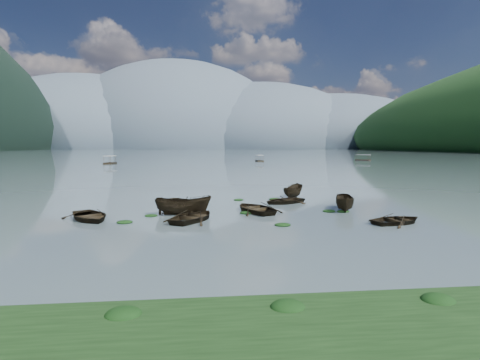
{
  "coord_description": "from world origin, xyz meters",
  "views": [
    {
      "loc": [
        -3.65,
        -23.05,
        5.19
      ],
      "look_at": [
        0.0,
        12.0,
        2.0
      ],
      "focal_mm": 28.0,
      "sensor_mm": 36.0,
      "label": 1
    }
  ],
  "objects": [
    {
      "name": "pontoon_centre",
      "position": [
        16.45,
        104.86,
        0.0
      ],
      "size": [
        2.33,
        5.39,
        2.05
      ],
      "primitive_type": null,
      "rotation": [
        0.0,
        0.0,
        0.02
      ],
      "color": "black",
      "rests_on": "ground"
    },
    {
      "name": "weed_clump_2",
      "position": [
        1.63,
        0.66,
        0.0
      ],
      "size": [
        1.08,
        0.86,
        0.23
      ],
      "primitive_type": "ellipsoid",
      "color": "black",
      "rests_on": "ground"
    },
    {
      "name": "rowboat_5",
      "position": [
        7.95,
        5.95,
        0.0
      ],
      "size": [
        2.65,
        4.15,
        1.5
      ],
      "primitive_type": "imported",
      "rotation": [
        0.0,
        0.0,
        -0.33
      ],
      "color": "black",
      "rests_on": "ground"
    },
    {
      "name": "weed_clump_1",
      "position": [
        -0.16,
        5.3,
        0.0
      ],
      "size": [
        1.09,
        0.88,
        0.24
      ],
      "primitive_type": "ellipsoid",
      "color": "black",
      "rests_on": "ground"
    },
    {
      "name": "pontoon_right",
      "position": [
        55.91,
        109.69,
        0.0
      ],
      "size": [
        5.2,
        5.2,
        1.99
      ],
      "primitive_type": null,
      "rotation": [
        0.0,
        0.0,
        0.79
      ],
      "color": "black",
      "rests_on": "ground"
    },
    {
      "name": "near_shore",
      "position": [
        0.0,
        -14.0,
        0.0
      ],
      "size": [
        60.0,
        6.0,
        0.5
      ],
      "primitive_type": "cube",
      "color": "black",
      "rests_on": "ground"
    },
    {
      "name": "weed_clump_6",
      "position": [
        -0.09,
        12.47,
        0.0
      ],
      "size": [
        0.97,
        0.81,
        0.2
      ],
      "primitive_type": "ellipsoid",
      "color": "black",
      "rests_on": "ground"
    },
    {
      "name": "weed_clump_7",
      "position": [
        3.42,
        12.46,
        0.0
      ],
      "size": [
        1.08,
        0.86,
        0.24
      ],
      "primitive_type": "ellipsoid",
      "color": "black",
      "rests_on": "ground"
    },
    {
      "name": "weed_clump_0",
      "position": [
        -8.85,
        2.62,
        0.0
      ],
      "size": [
        1.08,
        0.88,
        0.23
      ],
      "primitive_type": "ellipsoid",
      "color": "black",
      "rests_on": "ground"
    },
    {
      "name": "pontoon_left",
      "position": [
        -30.71,
        91.79,
        0.0
      ],
      "size": [
        2.8,
        6.03,
        2.26
      ],
      "primitive_type": null,
      "rotation": [
        0.0,
        0.0,
        -0.06
      ],
      "color": "black",
      "rests_on": "ground"
    },
    {
      "name": "rowboat_1",
      "position": [
        -4.21,
        3.04,
        0.0
      ],
      "size": [
        5.0,
        5.43,
        0.92
      ],
      "primitive_type": "imported",
      "rotation": [
        0.0,
        0.0,
        2.6
      ],
      "color": "black",
      "rests_on": "ground"
    },
    {
      "name": "haze_mtn_b",
      "position": [
        -60.0,
        900.0,
        0.0
      ],
      "size": [
        520.0,
        520.0,
        340.0
      ],
      "primitive_type": "ellipsoid",
      "color": "#475666",
      "rests_on": "ground"
    },
    {
      "name": "rowboat_2",
      "position": [
        -5.04,
        5.31,
        0.0
      ],
      "size": [
        4.49,
        2.16,
        1.67
      ],
      "primitive_type": "imported",
      "rotation": [
        0.0,
        0.0,
        1.44
      ],
      "color": "black",
      "rests_on": "ground"
    },
    {
      "name": "rowboat_7",
      "position": [
        3.87,
        10.21,
        0.0
      ],
      "size": [
        4.96,
        4.44,
        0.85
      ],
      "primitive_type": "imported",
      "rotation": [
        0.0,
        0.0,
        5.17
      ],
      "color": "black",
      "rests_on": "ground"
    },
    {
      "name": "rowboat_3",
      "position": [
        0.6,
        6.06,
        0.0
      ],
      "size": [
        4.74,
        5.48,
        0.95
      ],
      "primitive_type": "imported",
      "rotation": [
        0.0,
        0.0,
        3.52
      ],
      "color": "black",
      "rests_on": "ground"
    },
    {
      "name": "rowboat_4",
      "position": [
        9.53,
        0.62,
        0.0
      ],
      "size": [
        4.56,
        3.84,
        0.81
      ],
      "primitive_type": "imported",
      "rotation": [
        0.0,
        0.0,
        1.88
      ],
      "color": "black",
      "rests_on": "ground"
    },
    {
      "name": "weed_clump_5",
      "position": [
        -7.4,
        4.95,
        0.0
      ],
      "size": [
        0.95,
        0.77,
        0.2
      ],
      "primitive_type": "ellipsoid",
      "color": "black",
      "rests_on": "ground"
    },
    {
      "name": "haze_mtn_c",
      "position": [
        140.0,
        900.0,
        0.0
      ],
      "size": [
        520.0,
        520.0,
        260.0
      ],
      "primitive_type": "ellipsoid",
      "color": "#475666",
      "rests_on": "ground"
    },
    {
      "name": "ground_plane",
      "position": [
        0.0,
        0.0,
        0.0
      ],
      "size": [
        2400.0,
        2400.0,
        0.0
      ],
      "primitive_type": "plane",
      "color": "slate"
    },
    {
      "name": "rowboat_6",
      "position": [
        -5.31,
        10.59,
        0.0
      ],
      "size": [
        4.98,
        5.06,
        0.86
      ],
      "primitive_type": "imported",
      "rotation": [
        0.0,
        0.0,
        0.74
      ],
      "color": "black",
      "rests_on": "ground"
    },
    {
      "name": "weed_clump_4",
      "position": [
        7.5,
        5.19,
        0.0
      ],
      "size": [
        1.0,
        0.8,
        0.21
      ],
      "primitive_type": "ellipsoid",
      "color": "black",
      "rests_on": "ground"
    },
    {
      "name": "rowboat_8",
      "position": [
        5.59,
        13.85,
        0.0
      ],
      "size": [
        3.27,
        4.1,
        1.51
      ],
      "primitive_type": "imported",
      "rotation": [
        0.0,
        0.0,
        2.6
      ],
      "color": "black",
      "rests_on": "ground"
    },
    {
      "name": "rowboat_0",
      "position": [
        -11.56,
        4.03,
        0.0
      ],
      "size": [
        5.09,
        5.5,
        0.93
      ],
      "primitive_type": "imported",
      "rotation": [
        0.0,
        0.0,
        0.55
      ],
      "color": "black",
      "rests_on": "ground"
    },
    {
      "name": "haze_mtn_a",
      "position": [
        -260.0,
        900.0,
        0.0
      ],
      "size": [
        520.0,
        520.0,
        280.0
      ],
      "primitive_type": "ellipsoid",
      "color": "#475666",
      "rests_on": "ground"
    },
    {
      "name": "weed_clump_3",
      "position": [
        6.43,
        5.41,
        0.0
      ],
      "size": [
        1.02,
        0.86,
        0.23
      ],
      "primitive_type": "ellipsoid",
      "color": "black",
      "rests_on": "ground"
    },
    {
      "name": "haze_mtn_d",
      "position": [
        320.0,
        900.0,
        0.0
      ],
      "size": [
        520.0,
        520.0,
        220.0
      ],
      "primitive_type": "ellipsoid",
      "color": "#475666",
      "rests_on": "ground"
    }
  ]
}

